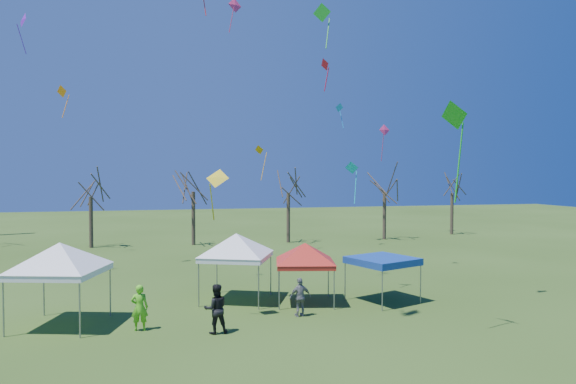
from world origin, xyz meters
The scene contains 24 objects.
ground centered at (0.00, 0.00, 0.00)m, with size 140.00×140.00×0.00m, color #314C18.
tree_1 centered at (-10.77, 24.65, 5.79)m, with size 3.42×3.42×7.54m.
tree_2 centered at (-2.37, 24.38, 6.29)m, with size 3.71×3.71×8.18m.
tree_3 centered at (6.03, 24.04, 6.08)m, with size 3.59×3.59×7.91m.
tree_4 centered at (15.36, 24.00, 6.06)m, with size 3.58×3.58×7.89m.
tree_5 centered at (23.72, 26.07, 5.73)m, with size 3.39×3.39×7.46m.
tent_white_west centered at (-8.97, 1.49, 3.16)m, with size 4.27×4.27×3.92m.
tent_white_mid centered at (-1.48, 3.95, 3.06)m, with size 3.98×3.98×3.79m.
tent_red centered at (1.64, 2.72, 2.68)m, with size 3.69×3.69×3.33m.
tent_blue centered at (5.34, 2.13, 1.96)m, with size 3.50×3.50×2.14m.
person_green centered at (-5.84, 0.12, 0.91)m, with size 0.66×0.43×1.81m, color #5BCF21.
person_dark centered at (-2.96, -0.95, 0.96)m, with size 0.93×0.72×1.91m, color black.
person_grey centered at (0.82, 0.56, 0.84)m, with size 0.98×0.41×1.67m, color slate.
kite_18 centered at (5.00, 10.11, 12.95)m, with size 0.56×0.87×2.11m.
kite_5 centered at (5.83, -3.28, 8.33)m, with size 0.95×1.31×3.87m.
kite_19 centered at (9.26, 19.53, 11.58)m, with size 0.84×0.63×2.10m.
kite_17 centered at (5.93, 7.81, 6.46)m, with size 0.91×0.83×2.51m.
kite_2 centered at (-15.30, 22.87, 17.97)m, with size 1.00×1.28×3.12m.
kite_22 centered at (3.19, 22.77, 8.15)m, with size 1.13×1.13×3.06m.
kite_13 centered at (-12.20, 20.97, 12.32)m, with size 0.99×0.93×2.51m.
kite_1 centered at (-2.73, 0.66, 5.97)m, with size 1.19×1.04×2.20m.
kite_11 centered at (0.36, 17.36, 18.57)m, with size 1.15×0.82×2.56m.
kite_12 centered at (14.91, 23.12, 10.15)m, with size 1.10×0.47×3.41m.
kite_27 centered at (2.70, 3.45, 13.96)m, with size 0.87×0.77×2.28m.
Camera 1 is at (-4.90, -20.65, 6.15)m, focal length 32.00 mm.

